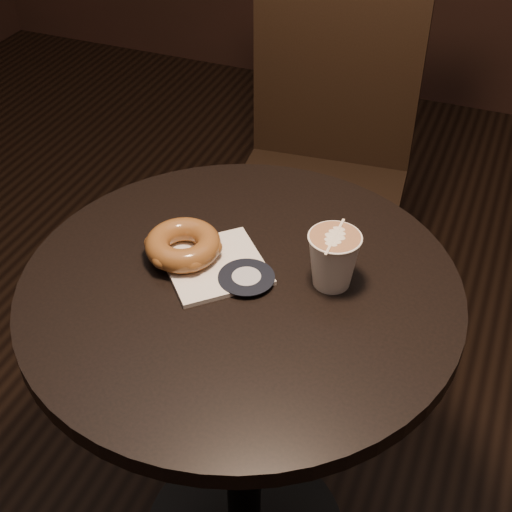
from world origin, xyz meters
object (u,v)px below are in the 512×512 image
at_px(cafe_table, 242,368).
at_px(pastry_bag, 215,265).
at_px(doughnut, 183,245).
at_px(chair, 325,141).
at_px(latte_cup, 333,260).

xyz_separation_m(cafe_table, pastry_bag, (-0.05, 0.02, 0.20)).
distance_m(cafe_table, doughnut, 0.25).
xyz_separation_m(chair, pastry_bag, (0.03, -0.72, 0.17)).
distance_m(pastry_bag, latte_cup, 0.19).
bearing_deg(latte_cup, doughnut, -172.66).
distance_m(cafe_table, latte_cup, 0.28).
bearing_deg(cafe_table, latte_cup, 21.38).
bearing_deg(doughnut, cafe_table, -11.02).
bearing_deg(doughnut, chair, 88.05).
height_order(cafe_table, doughnut, doughnut).
bearing_deg(pastry_bag, cafe_table, -62.91).
xyz_separation_m(doughnut, latte_cup, (0.24, 0.03, 0.02)).
bearing_deg(chair, pastry_bag, -93.16).
relative_size(pastry_bag, latte_cup, 1.64).
relative_size(chair, pastry_bag, 6.94).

